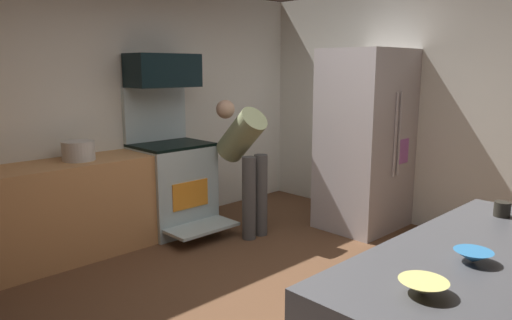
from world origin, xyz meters
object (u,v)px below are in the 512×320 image
at_px(refrigerator, 365,140).
at_px(stock_pot, 78,151).
at_px(oven_range, 172,183).
at_px(mug_tea, 502,209).
at_px(microwave, 163,71).
at_px(person_cook, 245,155).
at_px(mixing_bowl_small, 473,256).
at_px(mixing_bowl_large, 423,287).

bearing_deg(refrigerator, stock_pot, 151.74).
distance_m(oven_range, mug_tea, 3.34).
relative_size(microwave, stock_pot, 2.51).
bearing_deg(refrigerator, microwave, 137.16).
distance_m(oven_range, refrigerator, 2.15).
distance_m(person_cook, stock_pot, 1.62).
bearing_deg(mug_tea, oven_range, 90.42).
relative_size(microwave, mixing_bowl_small, 4.42).
bearing_deg(mixing_bowl_small, stock_pot, 93.87).
bearing_deg(oven_range, person_cook, -54.13).
bearing_deg(mixing_bowl_small, mixing_bowl_large, 178.60).
height_order(refrigerator, mixing_bowl_small, refrigerator).
relative_size(oven_range, person_cook, 1.09).
height_order(microwave, person_cook, microwave).
xyz_separation_m(microwave, mixing_bowl_large, (-1.20, -3.55, -0.78)).
height_order(person_cook, mixing_bowl_large, person_cook).
bearing_deg(microwave, person_cook, -57.69).
bearing_deg(oven_range, refrigerator, -40.97).
xyz_separation_m(oven_range, refrigerator, (1.58, -1.37, 0.46)).
height_order(person_cook, mixing_bowl_small, person_cook).
xyz_separation_m(refrigerator, stock_pot, (-2.58, 1.39, 0.02)).
distance_m(refrigerator, stock_pot, 2.93).
xyz_separation_m(mixing_bowl_large, mug_tea, (1.23, 0.14, 0.02)).
xyz_separation_m(person_cook, stock_pot, (-1.47, 0.67, 0.14)).
bearing_deg(stock_pot, mixing_bowl_small, -86.13).
bearing_deg(microwave, oven_range, -90.00).
distance_m(oven_range, mixing_bowl_large, 3.68).
relative_size(person_cook, mixing_bowl_small, 8.39).
bearing_deg(mixing_bowl_large, mug_tea, 6.55).
bearing_deg(refrigerator, mug_tea, -128.76).
distance_m(oven_range, microwave, 1.20).
relative_size(oven_range, microwave, 2.08).
xyz_separation_m(refrigerator, mixing_bowl_large, (-2.79, -2.08, -0.04)).
height_order(mug_tea, stock_pot, stock_pot).
bearing_deg(stock_pot, microwave, 4.58).
distance_m(refrigerator, mug_tea, 2.49).
xyz_separation_m(microwave, stock_pot, (-1.00, -0.08, -0.72)).
bearing_deg(mixing_bowl_small, refrigerator, 41.73).
bearing_deg(microwave, mug_tea, -89.60).
bearing_deg(oven_range, microwave, 90.00).
xyz_separation_m(microwave, person_cook, (0.47, -0.75, -0.87)).
distance_m(mixing_bowl_large, stock_pot, 3.48).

